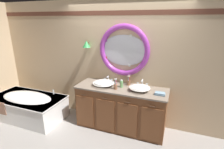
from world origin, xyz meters
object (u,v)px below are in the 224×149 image
object	(u,v)px
toothbrush_holder_right	(129,82)
folded_hand_towel	(160,94)
bathtub	(28,105)
toothbrush_holder_left	(116,86)
sink_basin_left	(103,83)
sink_basin_right	(140,88)
soap_dispenser	(121,84)

from	to	relation	value
toothbrush_holder_right	folded_hand_towel	xyz separation A→B (m)	(0.66, -0.27, -0.04)
bathtub	toothbrush_holder_right	bearing A→B (deg)	14.68
folded_hand_towel	toothbrush_holder_left	bearing A→B (deg)	-177.24
toothbrush_holder_right	folded_hand_towel	bearing A→B (deg)	-21.88
sink_basin_left	folded_hand_towel	distance (m)	1.14
sink_basin_left	toothbrush_holder_left	xyz separation A→B (m)	(0.30, -0.09, 0.01)
toothbrush_holder_left	bathtub	bearing A→B (deg)	-172.27
sink_basin_right	toothbrush_holder_right	size ratio (longest dim) A/B	1.85
sink_basin_right	folded_hand_towel	size ratio (longest dim) A/B	2.13
sink_basin_right	soap_dispenser	world-z (taller)	soap_dispenser
soap_dispenser	sink_basin_right	bearing A→B (deg)	-7.83
toothbrush_holder_left	toothbrush_holder_right	xyz separation A→B (m)	(0.18, 0.31, -0.00)
bathtub	toothbrush_holder_left	distance (m)	2.17
sink_basin_left	sink_basin_right	world-z (taller)	sink_basin_right
toothbrush_holder_right	soap_dispenser	xyz separation A→B (m)	(-0.10, -0.16, 0.01)
sink_basin_right	toothbrush_holder_left	bearing A→B (deg)	-168.83
sink_basin_left	toothbrush_holder_right	world-z (taller)	toothbrush_holder_right
soap_dispenser	folded_hand_towel	bearing A→B (deg)	-7.56
folded_hand_towel	toothbrush_holder_right	bearing A→B (deg)	158.12
sink_basin_left	bathtub	bearing A→B (deg)	-168.17
toothbrush_holder_right	soap_dispenser	size ratio (longest dim) A/B	1.30
toothbrush_holder_right	folded_hand_towel	world-z (taller)	toothbrush_holder_right
toothbrush_holder_left	toothbrush_holder_right	world-z (taller)	toothbrush_holder_left
toothbrush_holder_right	folded_hand_towel	distance (m)	0.71
bathtub	folded_hand_towel	world-z (taller)	folded_hand_towel
toothbrush_holder_left	folded_hand_towel	world-z (taller)	toothbrush_holder_left
bathtub	toothbrush_holder_right	xyz separation A→B (m)	(2.23, 0.58, 0.65)
toothbrush_holder_right	toothbrush_holder_left	bearing A→B (deg)	-120.01
toothbrush_holder_left	toothbrush_holder_right	size ratio (longest dim) A/B	1.05
bathtub	toothbrush_holder_left	xyz separation A→B (m)	(2.05, 0.28, 0.65)
toothbrush_holder_right	soap_dispenser	distance (m)	0.19
toothbrush_holder_left	folded_hand_towel	distance (m)	0.84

